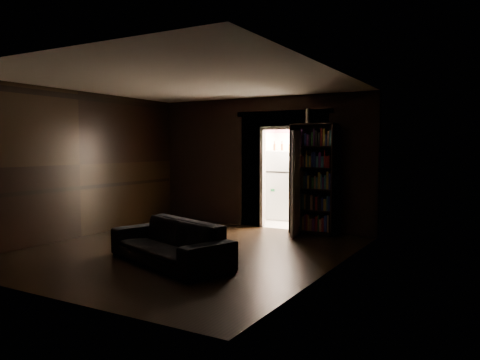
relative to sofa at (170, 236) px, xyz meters
name	(u,v)px	position (x,y,z in m)	size (l,w,h in m)	color
ground	(186,251)	(-0.28, 0.79, -0.42)	(5.50, 5.50, 0.00)	black
room_walls	(220,150)	(-0.29, 1.86, 1.26)	(5.02, 5.61, 2.84)	black
kitchen_alcove	(303,170)	(0.22, 4.66, 0.79)	(2.20, 1.80, 2.60)	beige
sofa	(170,236)	(0.00, 0.00, 0.00)	(2.17, 0.94, 0.84)	black
bookshelf	(313,179)	(0.97, 3.34, 0.68)	(0.90, 0.32, 2.20)	black
refrigerator	(285,185)	(-0.30, 4.82, 0.41)	(0.74, 0.68, 1.65)	silver
door	(298,183)	(0.75, 3.10, 0.61)	(0.85, 0.05, 2.05)	white
figurine	(307,116)	(0.83, 3.35, 1.94)	(0.10, 0.10, 0.31)	silver
bottles	(282,146)	(-0.34, 4.72, 1.35)	(0.57, 0.07, 0.23)	black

